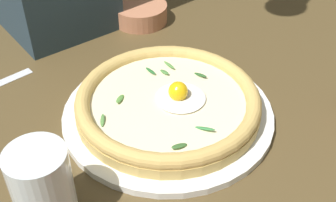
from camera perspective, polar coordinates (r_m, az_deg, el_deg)
name	(u,v)px	position (r m, az deg, el deg)	size (l,w,h in m)	color
ground_plane	(154,147)	(0.69, -1.79, -5.94)	(2.40, 2.40, 0.03)	brown
pizza_plate	(168,113)	(0.71, 0.00, -1.62)	(0.34, 0.34, 0.01)	white
pizza	(168,102)	(0.70, 0.03, -0.11)	(0.29, 0.29, 0.05)	tan
side_bowl	(141,13)	(0.97, -3.56, 11.24)	(0.11, 0.11, 0.04)	#BA7553
drinking_glass	(44,192)	(0.57, -15.72, -11.19)	(0.07, 0.07, 0.11)	silver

